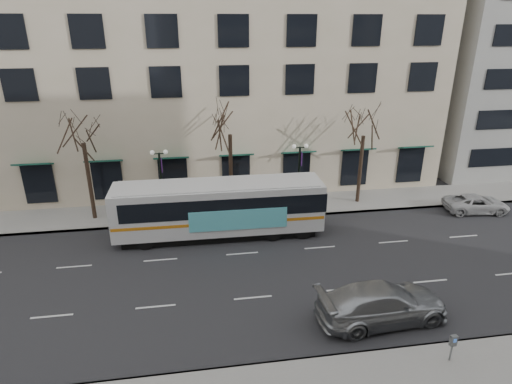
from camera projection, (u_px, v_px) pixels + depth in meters
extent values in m
plane|color=black|center=(247.00, 274.00, 24.51)|extent=(160.00, 160.00, 0.00)
cube|color=gray|center=(295.00, 205.00, 33.43)|extent=(80.00, 4.00, 0.15)
cube|color=#C3B595|center=(194.00, 38.00, 38.97)|extent=(40.00, 20.00, 24.00)
cylinder|color=black|center=(90.00, 183.00, 30.09)|extent=(0.28, 0.28, 5.74)
cylinder|color=black|center=(231.00, 174.00, 31.46)|extent=(0.28, 0.28, 5.95)
cylinder|color=black|center=(360.00, 170.00, 32.96)|extent=(0.28, 0.28, 5.46)
cylinder|color=black|center=(162.00, 187.00, 30.38)|extent=(0.16, 0.16, 5.00)
cylinder|color=black|center=(165.00, 217.00, 31.26)|extent=(0.36, 0.36, 0.30)
cube|color=black|center=(159.00, 154.00, 29.46)|extent=(0.90, 0.06, 0.06)
sphere|color=silver|center=(152.00, 153.00, 29.36)|extent=(0.32, 0.32, 0.32)
sphere|color=silver|center=(166.00, 152.00, 29.49)|extent=(0.32, 0.32, 0.32)
cube|color=#451B66|center=(162.00, 165.00, 29.80)|extent=(0.04, 0.45, 1.00)
cylinder|color=black|center=(299.00, 179.00, 31.79)|extent=(0.16, 0.16, 5.00)
cylinder|color=black|center=(298.00, 208.00, 32.67)|extent=(0.36, 0.36, 0.30)
cube|color=black|center=(300.00, 148.00, 30.87)|extent=(0.90, 0.06, 0.06)
sphere|color=silver|center=(294.00, 146.00, 30.77)|extent=(0.32, 0.32, 0.32)
sphere|color=silver|center=(306.00, 146.00, 30.90)|extent=(0.32, 0.32, 0.32)
cube|color=#451B66|center=(301.00, 159.00, 31.21)|extent=(0.04, 0.45, 1.00)
cube|color=silver|center=(219.00, 207.00, 28.20)|extent=(13.68, 3.11, 3.13)
cube|color=black|center=(220.00, 230.00, 28.86)|extent=(12.59, 2.75, 0.51)
cube|color=black|center=(224.00, 200.00, 28.06)|extent=(13.14, 3.15, 1.25)
cube|color=orange|center=(219.00, 214.00, 28.40)|extent=(13.55, 3.15, 0.20)
cube|color=#58C9D6|center=(238.00, 220.00, 27.07)|extent=(6.26, 0.14, 1.36)
cube|color=silver|center=(218.00, 184.00, 27.60)|extent=(13.00, 2.81, 0.09)
cylinder|color=black|center=(145.00, 241.00, 26.94)|extent=(1.14, 0.33, 1.14)
cylinder|color=black|center=(149.00, 223.00, 29.34)|extent=(1.14, 0.33, 1.14)
cylinder|color=black|center=(273.00, 233.00, 28.00)|extent=(1.14, 0.33, 1.14)
cylinder|color=black|center=(266.00, 216.00, 30.41)|extent=(1.14, 0.33, 1.14)
cylinder|color=black|center=(303.00, 231.00, 28.27)|extent=(1.14, 0.33, 1.14)
cylinder|color=black|center=(295.00, 214.00, 30.67)|extent=(1.14, 0.33, 1.14)
imported|color=#9B9FA3|center=(382.00, 303.00, 20.46)|extent=(6.59, 3.09, 1.86)
imported|color=#BABABA|center=(476.00, 204.00, 32.21)|extent=(4.95, 2.75, 1.31)
cylinder|color=slate|center=(451.00, 352.00, 17.94)|extent=(0.08, 0.08, 0.89)
cube|color=slate|center=(453.00, 341.00, 17.71)|extent=(0.28, 0.19, 0.49)
cube|color=blue|center=(455.00, 341.00, 17.61)|extent=(0.14, 0.03, 0.18)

